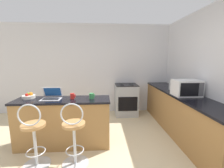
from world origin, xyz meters
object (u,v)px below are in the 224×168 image
bar_stool_near (34,137)px  laptop (52,96)px  microwave (187,88)px  mug_white (175,86)px  mug_red (72,96)px  fruit_bowl (29,96)px  toaster (175,86)px  mug_green (92,96)px  bar_stool_far (74,136)px  stove_range (126,100)px

bar_stool_near → laptop: (0.09, 0.61, 0.47)m
microwave → mug_white: (0.16, 0.79, -0.11)m
mug_red → fruit_bowl: bearing=173.1°
bar_stool_near → laptop: bearing=81.7°
mug_red → fruit_bowl: fruit_bowl is taller
fruit_bowl → toaster: bearing=9.1°
mug_white → mug_green: size_ratio=0.94×
toaster → mug_white: size_ratio=2.44×
microwave → toaster: size_ratio=2.06×
laptop → fruit_bowl: size_ratio=1.49×
bar_stool_far → fruit_bowl: bar_stool_far is taller
bar_stool_near → laptop: laptop is taller
mug_white → fruit_bowl: bearing=-166.0°
mug_white → toaster: bearing=-116.1°
bar_stool_near → mug_green: 1.11m
stove_range → mug_red: 1.98m
bar_stool_far → mug_red: 0.76m
toaster → mug_white: bearing=63.9°
bar_stool_near → bar_stool_far: (0.58, 0.00, 0.00)m
bar_stool_near → mug_white: (2.83, 1.47, 0.47)m
stove_range → toaster: bearing=-42.2°
toaster → mug_red: size_ratio=2.36×
bar_stool_far → laptop: (-0.49, 0.61, 0.47)m
microwave → toaster: 0.48m
stove_range → mug_green: size_ratio=8.53×
laptop → fruit_bowl: bearing=171.1°
laptop → mug_red: size_ratio=3.31×
stove_range → mug_red: mug_red is taller
mug_red → microwave: bearing=2.8°
bar_stool_near → laptop: size_ratio=2.97×
mug_white → mug_red: bearing=-159.2°
laptop → microwave: microwave is taller
toaster → mug_white: 0.35m
toaster → mug_green: 1.95m
toaster → fruit_bowl: bearing=-170.9°
bar_stool_far → mug_red: (-0.11, 0.58, 0.47)m
stove_range → microwave: bearing=-54.5°
bar_stool_near → microwave: size_ratio=2.02×
microwave → mug_white: size_ratio=5.03×
toaster → fruit_bowl: (-3.03, -0.49, -0.06)m
laptop → stove_range: bearing=42.0°
microwave → fruit_bowl: microwave is taller
mug_green → fruit_bowl: (-1.17, 0.10, -0.01)m
mug_green → mug_red: bearing=179.8°
fruit_bowl → bar_stool_far: bearing=-36.0°
stove_range → mug_red: size_ratio=8.77×
bar_stool_far → stove_range: size_ratio=1.12×
microwave → mug_green: 1.86m
laptop → mug_red: bearing=-4.5°
laptop → stove_range: size_ratio=0.38×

